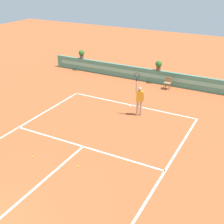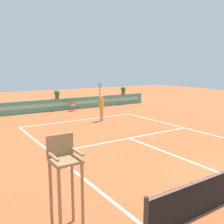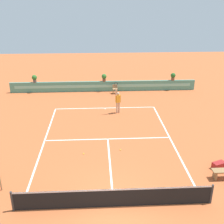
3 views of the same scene
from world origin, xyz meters
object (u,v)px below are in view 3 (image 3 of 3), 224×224
gear_bag (219,165)px  tennis_ball_mid_court (84,154)px  ball_kid_chair (115,88)px  potted_plant_centre (104,77)px  tennis_player (118,101)px  tennis_ball_near_baseline (120,150)px  potted_plant_far_left (34,78)px  potted_plant_far_right (173,76)px

gear_bag → tennis_ball_mid_court: 7.64m
ball_kid_chair → potted_plant_centre: potted_plant_centre is taller
ball_kid_chair → potted_plant_centre: 1.56m
tennis_player → tennis_ball_near_baseline: bearing=-92.8°
potted_plant_far_left → gear_bag: bearing=-47.6°
potted_plant_far_left → potted_plant_far_right: (13.38, 0.00, 0.00)m
tennis_ball_near_baseline → potted_plant_far_right: potted_plant_far_right is taller
gear_bag → potted_plant_centre: size_ratio=0.97×
tennis_player → tennis_ball_mid_court: bearing=-111.9°
gear_bag → tennis_ball_near_baseline: gear_bag is taller
tennis_player → gear_bag: bearing=-58.7°
ball_kid_chair → tennis_ball_near_baseline: bearing=-92.0°
gear_bag → potted_plant_far_right: 13.75m
potted_plant_centre → potted_plant_far_left: size_ratio=1.00×
tennis_ball_near_baseline → potted_plant_far_left: bearing=122.4°
gear_bag → tennis_player: size_ratio=0.27×
gear_bag → tennis_ball_mid_court: gear_bag is taller
potted_plant_far_right → tennis_ball_near_baseline: bearing=-118.0°
gear_bag → potted_plant_far_left: 18.55m
potted_plant_far_left → potted_plant_far_right: same height
tennis_player → tennis_ball_near_baseline: tennis_player is taller
tennis_ball_near_baseline → potted_plant_far_left: 13.67m
potted_plant_centre → potted_plant_far_left: bearing=180.0°
gear_bag → tennis_player: (-4.91, 8.08, 0.87)m
ball_kid_chair → tennis_ball_near_baseline: size_ratio=12.50×
tennis_player → potted_plant_centre: 5.68m
tennis_ball_mid_court → potted_plant_centre: bearing=82.4°
ball_kid_chair → tennis_ball_mid_court: 11.39m
tennis_ball_mid_court → tennis_ball_near_baseline: bearing=8.6°
potted_plant_centre → potted_plant_far_right: bearing=0.0°
tennis_ball_mid_court → potted_plant_far_left: bearing=113.2°
tennis_ball_near_baseline → potted_plant_far_right: 13.08m
gear_bag → potted_plant_far_left: size_ratio=0.97×
gear_bag → potted_plant_centre: (-5.84, 13.67, 1.23)m
gear_bag → tennis_player: tennis_player is taller
ball_kid_chair → gear_bag: size_ratio=1.21×
ball_kid_chair → tennis_ball_mid_court: (-2.58, -11.09, -0.44)m
gear_bag → potted_plant_far_right: (0.90, 13.67, 1.23)m
gear_bag → tennis_ball_near_baseline: (-5.20, 2.19, -0.15)m
tennis_player → potted_plant_far_right: bearing=43.9°
gear_bag → potted_plant_centre: potted_plant_centre is taller
ball_kid_chair → potted_plant_centre: size_ratio=1.17×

